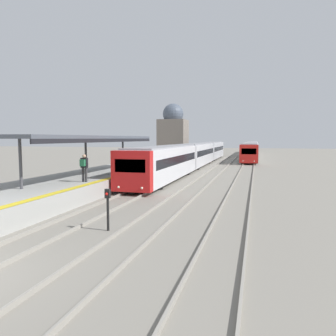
{
  "coord_description": "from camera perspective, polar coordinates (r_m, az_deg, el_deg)",
  "views": [
    {
      "loc": [
        7.59,
        -6.2,
        3.65
      ],
      "look_at": [
        1.66,
        15.79,
        1.58
      ],
      "focal_mm": 35.0,
      "sensor_mm": 36.0,
      "label": 1
    }
  ],
  "objects": [
    {
      "name": "person_on_platform",
      "position": [
        20.3,
        -14.42,
        0.4
      ],
      "size": [
        0.4,
        0.4,
        1.66
      ],
      "color": "#2D2D33",
      "rests_on": "station_platform"
    },
    {
      "name": "platform_canopy",
      "position": [
        24.02,
        -14.09,
        5.17
      ],
      "size": [
        4.0,
        16.8,
        2.81
      ],
      "color": "#4C515B",
      "rests_on": "station_platform"
    },
    {
      "name": "signal_post_near",
      "position": [
        13.18,
        -10.45,
        -6.31
      ],
      "size": [
        0.2,
        0.21,
        1.67
      ],
      "color": "black",
      "rests_on": "ground_plane"
    },
    {
      "name": "train_far",
      "position": [
        68.19,
        14.31,
        3.33
      ],
      "size": [
        2.54,
        44.86,
        2.91
      ],
      "color": "red",
      "rests_on": "ground_plane"
    },
    {
      "name": "track_middle_line",
      "position": [
        8.34,
        -18.78,
        -20.47
      ],
      "size": [
        1.51,
        120.0,
        0.15
      ],
      "color": "gray",
      "rests_on": "ground_plane"
    },
    {
      "name": "distant_domed_building",
      "position": [
        61.8,
        0.89,
        6.15
      ],
      "size": [
        5.01,
        5.01,
        10.11
      ],
      "color": "slate",
      "rests_on": "ground_plane"
    },
    {
      "name": "track_right_line",
      "position": [
        7.23,
        5.94,
        -24.5
      ],
      "size": [
        1.51,
        120.0,
        0.15
      ],
      "color": "gray",
      "rests_on": "ground_plane"
    },
    {
      "name": "train_near",
      "position": [
        42.98,
        4.92,
        2.52
      ],
      "size": [
        2.63,
        46.45,
        2.99
      ],
      "color": "red",
      "rests_on": "ground_plane"
    }
  ]
}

